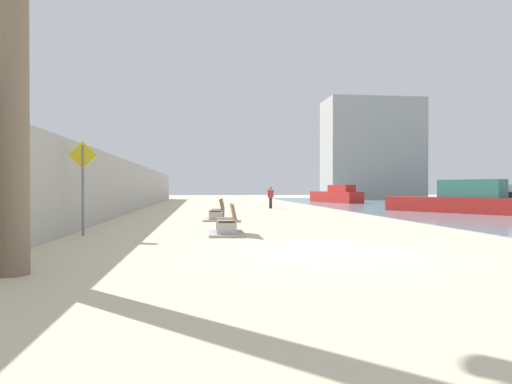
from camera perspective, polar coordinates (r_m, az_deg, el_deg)
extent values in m
plane|color=beige|center=(28.39, -0.82, -2.44)|extent=(120.00, 120.00, 0.00)
cube|color=#ADAAA3|center=(28.56, -15.96, 0.60)|extent=(0.80, 64.00, 3.03)
cylinder|color=#7A6651|center=(9.03, -28.02, 12.61)|extent=(0.53, 0.53, 6.77)
cube|color=#ADAAA3|center=(13.94, -3.65, -4.55)|extent=(0.60, 0.21, 0.50)
cube|color=#ADAAA3|center=(15.34, -3.85, -4.08)|extent=(0.60, 0.21, 0.50)
cube|color=brown|center=(14.62, -3.76, -3.52)|extent=(0.53, 1.61, 0.06)
cube|color=brown|center=(14.62, -2.86, -2.42)|extent=(0.19, 1.60, 0.50)
cube|color=#ADAAA3|center=(14.66, -3.76, -5.11)|extent=(1.13, 2.12, 0.08)
cube|color=#ADAAA3|center=(20.21, -5.03, -2.96)|extent=(0.62, 0.26, 0.50)
cube|color=#ADAAA3|center=(21.60, -4.73, -2.73)|extent=(0.62, 0.26, 0.50)
cube|color=brown|center=(20.89, -4.88, -2.29)|extent=(0.67, 1.64, 0.06)
cube|color=brown|center=(20.87, -4.25, -1.52)|extent=(0.34, 1.61, 0.50)
cube|color=#ADAAA3|center=(20.92, -4.87, -3.41)|extent=(1.32, 2.21, 0.08)
cylinder|color=#333338|center=(32.51, 1.91, -1.38)|extent=(0.12, 0.12, 0.77)
cylinder|color=#333338|center=(32.42, 1.74, -1.38)|extent=(0.12, 0.12, 0.77)
cube|color=#B22D33|center=(32.45, 1.82, -0.22)|extent=(0.37, 0.32, 0.54)
sphere|color=#936B4C|center=(32.45, 1.83, 0.50)|extent=(0.21, 0.21, 0.21)
cylinder|color=#B22D33|center=(32.59, 2.12, -0.17)|extent=(0.09, 0.09, 0.49)
cylinder|color=#B22D33|center=(32.31, 1.53, -0.17)|extent=(0.09, 0.09, 0.49)
cube|color=red|center=(45.28, 9.80, -0.61)|extent=(3.43, 7.54, 1.04)
cube|color=red|center=(44.33, 10.54, 0.46)|extent=(1.91, 3.42, 0.64)
cube|color=red|center=(29.00, 23.06, -1.47)|extent=(5.57, 7.60, 0.88)
cube|color=#337060|center=(28.44, 25.16, 0.38)|extent=(2.83, 3.57, 1.02)
cylinder|color=slate|center=(15.07, -20.69, 0.16)|extent=(0.08, 0.08, 2.79)
cube|color=yellow|center=(15.10, -20.71, 4.31)|extent=(0.85, 0.03, 0.85)
cube|color=#9E9E99|center=(60.38, 14.20, 5.12)|extent=(12.00, 6.00, 12.58)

